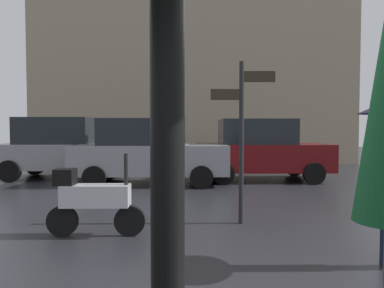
{
  "coord_description": "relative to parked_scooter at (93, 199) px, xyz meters",
  "views": [
    {
      "loc": [
        -0.37,
        -2.04,
        1.58
      ],
      "look_at": [
        -0.26,
        4.89,
        1.3
      ],
      "focal_mm": 31.8,
      "sensor_mm": 36.0,
      "label": 1
    }
  ],
  "objects": [
    {
      "name": "parked_car_left",
      "position": [
        3.72,
        5.68,
        0.41
      ],
      "size": [
        4.07,
        2.05,
        1.92
      ],
      "rotation": [
        0.0,
        0.0,
        -0.3
      ],
      "color": "#590C0F",
      "rests_on": "ground"
    },
    {
      "name": "parked_car_distant",
      "position": [
        -2.71,
        6.21,
        0.44
      ],
      "size": [
        4.15,
        1.95,
        1.99
      ],
      "rotation": [
        0.0,
        0.0,
        3.04
      ],
      "color": "gray",
      "rests_on": "ground"
    },
    {
      "name": "parked_car_right",
      "position": [
        0.29,
        4.91,
        0.41
      ],
      "size": [
        4.42,
        1.88,
        1.91
      ],
      "rotation": [
        0.0,
        0.0,
        -0.03
      ],
      "color": "gray",
      "rests_on": "ground"
    },
    {
      "name": "street_signpost",
      "position": [
        2.32,
        0.67,
        1.1
      ],
      "size": [
        1.08,
        0.08,
        2.73
      ],
      "color": "black",
      "rests_on": "ground"
    },
    {
      "name": "building_block",
      "position": [
        1.76,
        11.98,
        5.56
      ],
      "size": [
        15.31,
        2.66,
        12.23
      ],
      "primitive_type": "cube",
      "color": "gray",
      "rests_on": "ground"
    },
    {
      "name": "parked_scooter",
      "position": [
        0.0,
        0.0,
        0.0
      ],
      "size": [
        1.46,
        0.32,
        1.23
      ],
      "rotation": [
        0.0,
        0.0,
        0.13
      ],
      "color": "black",
      "rests_on": "ground"
    }
  ]
}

